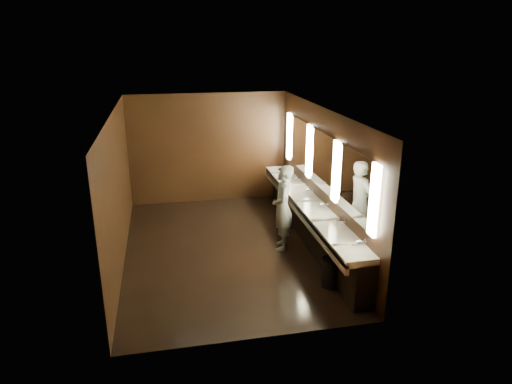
{
  "coord_description": "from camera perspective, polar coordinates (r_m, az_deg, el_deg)",
  "views": [
    {
      "loc": [
        -1.1,
        -8.41,
        4.11
      ],
      "look_at": [
        0.63,
        0.0,
        1.18
      ],
      "focal_mm": 32.0,
      "sensor_mm": 36.0,
      "label": 1
    }
  ],
  "objects": [
    {
      "name": "wall_front",
      "position": [
        6.15,
        -0.1,
        -7.3
      ],
      "size": [
        4.0,
        0.02,
        2.8
      ],
      "primitive_type": "cube",
      "color": "black",
      "rests_on": "floor"
    },
    {
      "name": "sink_counter",
      "position": [
        9.6,
        6.83,
        -3.41
      ],
      "size": [
        0.55,
        5.4,
        1.01
      ],
      "color": "black",
      "rests_on": "floor"
    },
    {
      "name": "wall_right",
      "position": [
        9.36,
        8.24,
        1.83
      ],
      "size": [
        0.02,
        6.0,
        2.8
      ],
      "primitive_type": "cube",
      "color": "black",
      "rests_on": "floor"
    },
    {
      "name": "wall_left",
      "position": [
        8.88,
        -16.87,
        0.24
      ],
      "size": [
        0.02,
        6.0,
        2.8
      ],
      "primitive_type": "cube",
      "color": "black",
      "rests_on": "floor"
    },
    {
      "name": "ceiling",
      "position": [
        8.58,
        -4.19,
        10.02
      ],
      "size": [
        4.0,
        6.0,
        0.02
      ],
      "primitive_type": "cube",
      "color": "#2D2D2B",
      "rests_on": "wall_back"
    },
    {
      "name": "person",
      "position": [
        9.12,
        3.37,
        -1.97
      ],
      "size": [
        0.56,
        0.72,
        1.74
      ],
      "primitive_type": "imported",
      "rotation": [
        0.0,
        0.0,
        -1.82
      ],
      "color": "#90C2D7",
      "rests_on": "floor"
    },
    {
      "name": "wall_back",
      "position": [
        11.78,
        -5.99,
        5.44
      ],
      "size": [
        4.0,
        0.02,
        2.8
      ],
      "primitive_type": "cube",
      "color": "black",
      "rests_on": "floor"
    },
    {
      "name": "mirror_band",
      "position": [
        9.26,
        8.23,
        3.89
      ],
      "size": [
        0.06,
        5.03,
        1.15
      ],
      "color": "#FFF4C5",
      "rests_on": "wall_right"
    },
    {
      "name": "floor",
      "position": [
        9.42,
        -3.78,
        -7.05
      ],
      "size": [
        6.0,
        6.0,
        0.0
      ],
      "primitive_type": "plane",
      "color": "black",
      "rests_on": "ground"
    },
    {
      "name": "trash_bin",
      "position": [
        8.1,
        9.31,
        -9.85
      ],
      "size": [
        0.33,
        0.33,
        0.51
      ],
      "primitive_type": "cylinder",
      "rotation": [
        0.0,
        0.0,
        0.02
      ],
      "color": "black",
      "rests_on": "floor"
    }
  ]
}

